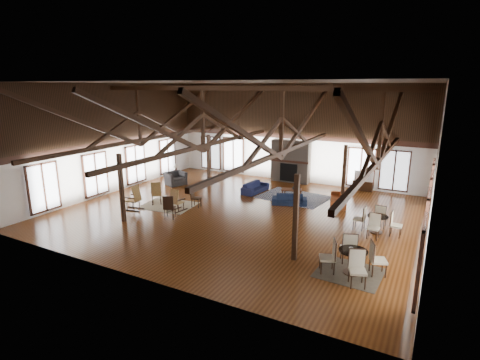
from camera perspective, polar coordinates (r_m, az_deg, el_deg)
The scene contains 31 objects.
floor at distance 17.90m, azimuth 0.02°, elevation -4.94°, with size 16.00×16.00×0.00m, color brown.
ceiling at distance 16.90m, azimuth 0.02°, elevation 14.65°, with size 16.00×14.00×0.02m, color black.
wall_back at distance 23.49m, azimuth 8.15°, elevation 7.05°, with size 16.00×0.02×6.00m, color white.
wall_front at distance 11.59m, azimuth -16.52°, elevation -0.75°, with size 16.00×0.02×6.00m, color white.
wall_left at distance 22.03m, azimuth -18.77°, elevation 5.98°, with size 0.02×14.00×6.00m, color white.
wall_right at distance 15.19m, azimuth 27.72°, elevation 1.66°, with size 0.02×14.00×6.00m, color white.
roof_truss at distance 17.00m, azimuth 0.02°, elevation 7.99°, with size 15.60×14.07×3.14m.
post_grid at distance 17.45m, azimuth 0.02°, elevation -0.21°, with size 8.16×7.16×3.05m.
fireplace at distance 23.46m, azimuth 7.72°, elevation 2.82°, with size 2.50×0.69×2.60m.
ceiling_fan at distance 15.93m, azimuth -0.09°, elevation 6.50°, with size 1.60×1.60×0.75m.
sofa_navy_front at distance 19.14m, azimuth 7.54°, elevation -2.98°, with size 1.74×0.68×0.51m, color #141F39.
sofa_navy_left at distance 21.16m, azimuth 2.33°, elevation -1.13°, with size 0.75×1.91×0.56m, color #171C41.
sofa_orange at distance 19.69m, azimuth 14.76°, elevation -2.73°, with size 0.78×2.00×0.58m, color #98451D.
coffee_table at distance 20.46m, azimuth 7.87°, elevation -1.54°, with size 1.21×0.85×0.42m.
vase at distance 20.42m, azimuth 8.17°, elevation -1.15°, with size 0.18×0.18×0.19m, color #B2B2B2.
armchair at distance 23.08m, azimuth -9.83°, elevation 0.24°, with size 1.02×1.17×0.76m, color #2B2B2D.
side_table_lamp at distance 23.78m, azimuth -9.68°, elevation 0.82°, with size 0.46×0.46×1.18m.
rocking_chair_a at distance 19.58m, azimuth -12.66°, elevation -1.98°, with size 0.93×0.95×1.12m.
rocking_chair_b at distance 18.15m, azimuth -9.69°, elevation -3.16°, with size 0.55×0.90×1.10m.
rocking_chair_c at distance 18.78m, azimuth -15.75°, elevation -2.73°, with size 1.00×0.63×1.21m.
side_chair_a at distance 18.65m, azimuth -6.97°, elevation -2.35°, with size 0.51×0.51×1.01m.
side_chair_b at distance 17.11m, azimuth -10.78°, elevation -3.84°, with size 0.61×0.61×1.11m.
cafe_table_near at distance 12.70m, azimuth 16.81°, elevation -11.23°, with size 2.14×2.14×1.10m.
cafe_table_far at distance 16.34m, azimuth 20.19°, elevation -5.89°, with size 1.93×1.93×1.00m.
cup_near at distance 12.55m, azimuth 16.57°, elevation -10.03°, with size 0.14×0.14×0.11m, color #B2B2B2.
cup_far at distance 16.30m, azimuth 20.57°, elevation -4.98°, with size 0.11×0.11×0.09m, color #B2B2B2.
tv_console at distance 22.65m, azimuth 18.19°, elevation -0.81°, with size 1.11×0.42×0.55m, color black.
television at distance 22.51m, azimuth 18.37°, elevation 0.60°, with size 1.04×0.14×0.60m, color #B2B2B2.
rug_tan at distance 19.23m, azimuth -10.84°, elevation -3.81°, with size 2.56×2.01×0.01m, color tan.
rug_navy at distance 20.46m, azimuth 8.17°, elevation -2.59°, with size 3.50×2.63×0.01m, color #192447.
rug_dark at distance 12.93m, azimuth 16.30°, elevation -13.39°, with size 1.99×1.81×0.01m, color black.
Camera 1 is at (7.96, -14.91, 5.88)m, focal length 28.00 mm.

